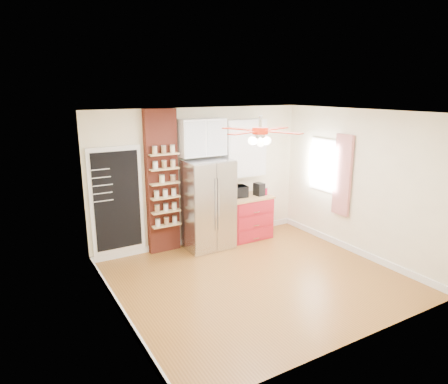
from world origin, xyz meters
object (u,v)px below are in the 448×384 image
toaster_oven (236,192)px  coffee_maker (259,189)px  fridge (207,204)px  ceiling_fan (260,131)px  canister_left (265,191)px  pantry_jar_oats (162,179)px  red_cabinet (248,217)px

toaster_oven → coffee_maker: size_ratio=1.61×
fridge → toaster_oven: (0.72, 0.10, 0.14)m
ceiling_fan → coffee_maker: 2.43m
fridge → ceiling_fan: 2.25m
canister_left → pantry_jar_oats: bearing=174.8°
toaster_oven → coffee_maker: coffee_maker is taller
red_cabinet → toaster_oven: toaster_oven is taller
ceiling_fan → fridge: bearing=91.8°
canister_left → pantry_jar_oats: (-2.19, 0.20, 0.47)m
canister_left → pantry_jar_oats: 2.25m
coffee_maker → pantry_jar_oats: 2.10m
red_cabinet → ceiling_fan: ceiling_fan is taller
ceiling_fan → canister_left: 2.51m
fridge → canister_left: 1.34m
fridge → coffee_maker: bearing=-0.4°
toaster_oven → pantry_jar_oats: size_ratio=3.04×
red_cabinet → toaster_oven: size_ratio=2.23×
toaster_oven → ceiling_fan: bearing=-105.2°
ceiling_fan → toaster_oven: ceiling_fan is taller
red_cabinet → toaster_oven: bearing=169.6°
fridge → coffee_maker: (1.20, -0.01, 0.16)m
fridge → coffee_maker: 1.21m
ceiling_fan → toaster_oven: size_ratio=3.32×
coffee_maker → red_cabinet: bearing=159.7°
toaster_oven → canister_left: 0.64m
pantry_jar_oats → toaster_oven: bearing=-2.5°
fridge → ceiling_fan: (0.05, -1.63, 1.55)m
ceiling_fan → pantry_jar_oats: size_ratio=10.09×
pantry_jar_oats → red_cabinet: bearing=-3.6°
fridge → red_cabinet: bearing=3.0°
coffee_maker → pantry_jar_oats: bearing=169.1°
toaster_oven → fridge: bearing=-166.4°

